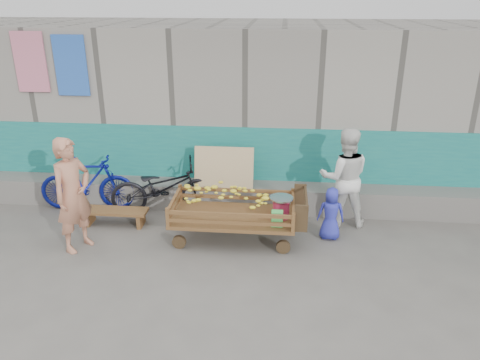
# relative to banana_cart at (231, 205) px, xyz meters

# --- Properties ---
(ground) EXTENTS (80.00, 80.00, 0.00)m
(ground) POSITION_rel_banana_cart_xyz_m (-0.53, -1.21, -0.59)
(ground) COLOR #57534E
(ground) RESTS_ON ground
(building_wall) EXTENTS (12.00, 3.50, 3.00)m
(building_wall) POSITION_rel_banana_cart_xyz_m (-0.53, 2.84, 0.88)
(building_wall) COLOR gray
(building_wall) RESTS_ON ground
(banana_cart) EXTENTS (2.03, 0.93, 0.86)m
(banana_cart) POSITION_rel_banana_cart_xyz_m (0.00, 0.00, 0.00)
(banana_cart) COLOR brown
(banana_cart) RESTS_ON ground
(bench) EXTENTS (1.07, 0.32, 0.27)m
(bench) POSITION_rel_banana_cart_xyz_m (-1.94, 0.31, -0.39)
(bench) COLOR brown
(bench) RESTS_ON ground
(vendor_man) EXTENTS (0.64, 0.74, 1.71)m
(vendor_man) POSITION_rel_banana_cart_xyz_m (-2.22, -0.45, 0.27)
(vendor_man) COLOR #BA785B
(vendor_man) RESTS_ON ground
(woman) EXTENTS (0.81, 0.64, 1.62)m
(woman) POSITION_rel_banana_cart_xyz_m (1.74, 0.71, 0.23)
(woman) COLOR white
(woman) RESTS_ON ground
(child) EXTENTS (0.42, 0.28, 0.83)m
(child) POSITION_rel_banana_cart_xyz_m (1.51, 0.18, -0.17)
(child) COLOR #2D33B2
(child) RESTS_ON ground
(bicycle_dark) EXTENTS (1.87, 1.00, 0.93)m
(bicycle_dark) POSITION_rel_banana_cart_xyz_m (-1.24, 0.84, -0.12)
(bicycle_dark) COLOR black
(bicycle_dark) RESTS_ON ground
(bicycle_blue) EXTENTS (1.68, 0.60, 0.99)m
(bicycle_blue) POSITION_rel_banana_cart_xyz_m (-2.58, 0.84, -0.09)
(bicycle_blue) COLOR navy
(bicycle_blue) RESTS_ON ground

